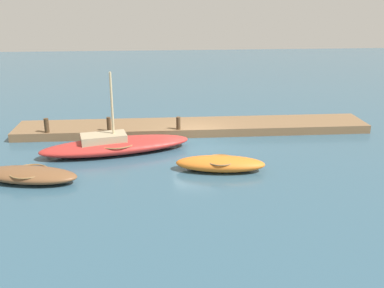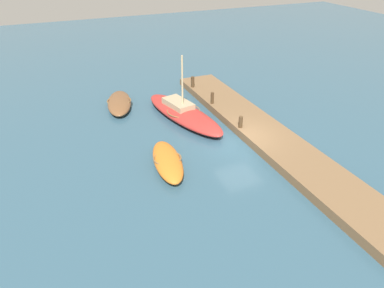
# 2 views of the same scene
# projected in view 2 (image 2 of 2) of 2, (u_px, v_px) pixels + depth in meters

# --- Properties ---
(ground_plane) EXTENTS (84.00, 84.00, 0.00)m
(ground_plane) POSITION_uv_depth(u_px,v_px,m) (241.00, 143.00, 21.73)
(ground_plane) COLOR #33566B
(dock_platform) EXTENTS (21.35, 2.90, 0.49)m
(dock_platform) POSITION_uv_depth(u_px,v_px,m) (265.00, 134.00, 22.17)
(dock_platform) COLOR brown
(dock_platform) RESTS_ON ground_plane
(sailboat_red) EXTENTS (8.24, 3.87, 4.34)m
(sailboat_red) POSITION_uv_depth(u_px,v_px,m) (183.00, 113.00, 24.43)
(sailboat_red) COLOR #B72D28
(sailboat_red) RESTS_ON ground_plane
(motorboat_brown) EXTENTS (4.80, 2.66, 0.63)m
(motorboat_brown) POSITION_uv_depth(u_px,v_px,m) (119.00, 103.00, 26.17)
(motorboat_brown) COLOR brown
(motorboat_brown) RESTS_ON ground_plane
(rowboat_orange) EXTENTS (4.44, 2.06, 0.71)m
(rowboat_orange) POSITION_uv_depth(u_px,v_px,m) (168.00, 161.00, 19.29)
(rowboat_orange) COLOR orange
(rowboat_orange) RESTS_ON ground_plane
(mooring_post_west) EXTENTS (0.25, 0.25, 0.74)m
(mooring_post_west) POSITION_uv_depth(u_px,v_px,m) (241.00, 122.00, 22.24)
(mooring_post_west) COLOR #47331E
(mooring_post_west) RESTS_ON dock_platform
(mooring_post_mid_west) EXTENTS (0.23, 0.23, 0.82)m
(mooring_post_mid_west) POSITION_uv_depth(u_px,v_px,m) (212.00, 98.00, 25.45)
(mooring_post_mid_west) COLOR #47331E
(mooring_post_mid_west) RESTS_ON dock_platform
(mooring_post_mid_east) EXTENTS (0.27, 0.27, 0.83)m
(mooring_post_mid_east) POSITION_uv_depth(u_px,v_px,m) (193.00, 82.00, 28.26)
(mooring_post_mid_east) COLOR #47331E
(mooring_post_mid_east) RESTS_ON dock_platform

